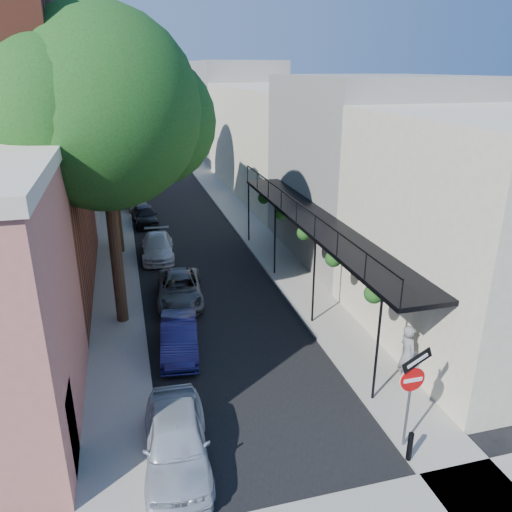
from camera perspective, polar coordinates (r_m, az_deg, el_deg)
ground at (r=12.77m, az=5.32°, el=-26.36°), size 160.00×160.00×0.00m
road_surface at (r=39.34m, az=-9.88°, el=6.71°), size 6.00×64.00×0.01m
sidewalk_left at (r=39.20m, az=-15.73°, el=6.27°), size 2.00×64.00×0.12m
sidewalk_right at (r=39.86m, az=-4.12°, el=7.23°), size 2.00×64.00×0.12m
buildings_left at (r=37.59m, az=-24.72°, el=12.18°), size 10.10×59.10×12.00m
buildings_right at (r=39.82m, az=3.14°, el=13.62°), size 9.80×55.00×10.00m
sign_post at (r=13.28m, az=17.40°, el=-13.70°), size 0.89×0.17×2.99m
bollard at (r=13.81m, az=17.17°, el=-20.08°), size 0.14×0.14×0.80m
oak_near at (r=18.40m, az=-15.86°, el=15.44°), size 7.48×6.80×11.42m
oak_mid at (r=26.41m, az=-15.83°, el=15.03°), size 6.60×6.00×10.20m
oak_far at (r=35.36m, az=-15.96°, el=18.25°), size 7.70×7.00×11.90m
parked_car_a at (r=13.34m, az=-9.09°, el=-20.08°), size 1.86×4.07×1.35m
parked_car_b at (r=17.70m, az=-8.75°, el=-9.17°), size 1.61×3.65×1.17m
parked_car_c at (r=21.39m, az=-8.69°, el=-3.74°), size 2.22×4.19×1.12m
parked_car_d at (r=26.54m, az=-11.17°, el=1.04°), size 1.83×4.02×1.14m
parked_car_e at (r=32.40m, az=-12.56°, el=4.58°), size 1.61×3.58×1.19m
parked_car_f at (r=36.31m, az=-13.58°, el=6.22°), size 1.39×3.64×1.19m
parked_car_g at (r=41.42m, az=-13.88°, el=8.09°), size 2.34×5.00×1.39m
pedestrian at (r=16.16m, az=16.93°, el=-10.79°), size 0.49×0.74×2.03m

